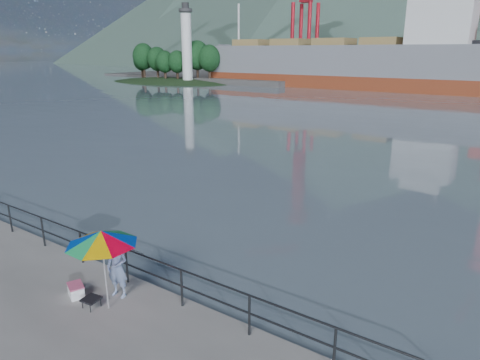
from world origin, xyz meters
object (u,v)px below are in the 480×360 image
object	(u,v)px
beach_umbrella	(101,238)
cooler_bag	(76,291)
bulk_carrier	(349,62)
fisherman	(117,267)

from	to	relation	value
beach_umbrella	cooler_bag	xyz separation A→B (m)	(-1.13, -0.11, -1.75)
bulk_carrier	cooler_bag	bearing A→B (deg)	-74.28
cooler_bag	bulk_carrier	size ratio (longest dim) A/B	0.01
fisherman	beach_umbrella	xyz separation A→B (m)	(0.22, -0.54, 1.08)
beach_umbrella	bulk_carrier	xyz separation A→B (m)	(-20.52, 68.77, 2.24)
beach_umbrella	bulk_carrier	size ratio (longest dim) A/B	0.04
beach_umbrella	cooler_bag	size ratio (longest dim) A/B	4.39
cooler_bag	fisherman	bearing A→B (deg)	59.62
beach_umbrella	cooler_bag	bearing A→B (deg)	-174.20
fisherman	bulk_carrier	xyz separation A→B (m)	(-20.30, 68.23, 3.31)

